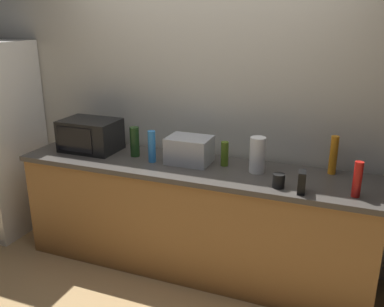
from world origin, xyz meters
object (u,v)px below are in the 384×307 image
(bottle_dish_soap, at_px, (333,155))
(mug_black, at_px, (279,181))
(bottle_spray_cleaner, at_px, (152,147))
(bottle_hot_sauce, at_px, (357,179))
(bottle_olive_oil, at_px, (225,154))
(microwave, at_px, (90,135))
(cordless_phone, at_px, (302,182))
(bottle_wine, at_px, (135,142))
(paper_towel_roll, at_px, (257,155))
(toaster_oven, at_px, (189,150))

(bottle_dish_soap, relative_size, mug_black, 2.95)
(bottle_spray_cleaner, height_order, mug_black, bottle_spray_cleaner)
(bottle_dish_soap, distance_m, bottle_hot_sauce, 0.41)
(bottle_olive_oil, bearing_deg, microwave, -177.70)
(bottle_olive_oil, height_order, bottle_hot_sauce, bottle_hot_sauce)
(cordless_phone, distance_m, bottle_dish_soap, 0.47)
(bottle_spray_cleaner, bearing_deg, microwave, 172.90)
(bottle_dish_soap, relative_size, bottle_hot_sauce, 1.21)
(bottle_spray_cleaner, bearing_deg, bottle_wine, 158.43)
(bottle_hot_sauce, distance_m, bottle_spray_cleaner, 1.54)
(paper_towel_roll, relative_size, bottle_spray_cleaner, 1.06)
(bottle_spray_cleaner, bearing_deg, bottle_hot_sauce, -4.63)
(toaster_oven, bearing_deg, bottle_dish_soap, 8.49)
(cordless_phone, bearing_deg, bottle_dish_soap, 62.44)
(toaster_oven, bearing_deg, cordless_phone, -16.94)
(bottle_olive_oil, bearing_deg, paper_towel_roll, -9.72)
(toaster_oven, bearing_deg, mug_black, -18.19)
(bottle_hot_sauce, bearing_deg, paper_towel_roll, 163.69)
(paper_towel_roll, height_order, bottle_dish_soap, bottle_dish_soap)
(bottle_olive_oil, bearing_deg, bottle_hot_sauce, -14.52)
(paper_towel_roll, bearing_deg, bottle_hot_sauce, -16.31)
(cordless_phone, relative_size, bottle_dish_soap, 0.52)
(bottle_wine, distance_m, mug_black, 1.26)
(mug_black, bearing_deg, bottle_olive_oil, 149.05)
(toaster_oven, height_order, bottle_dish_soap, bottle_dish_soap)
(paper_towel_roll, bearing_deg, mug_black, -49.13)
(bottle_dish_soap, bearing_deg, mug_black, -128.14)
(toaster_oven, height_order, bottle_hot_sauce, bottle_hot_sauce)
(cordless_phone, relative_size, bottle_hot_sauce, 0.63)
(bottle_dish_soap, height_order, bottle_olive_oil, bottle_dish_soap)
(bottle_dish_soap, bearing_deg, bottle_spray_cleaner, -169.53)
(toaster_oven, bearing_deg, bottle_olive_oil, 7.25)
(microwave, bearing_deg, bottle_spray_cleaner, -7.10)
(cordless_phone, height_order, bottle_dish_soap, bottle_dish_soap)
(microwave, height_order, bottle_olive_oil, microwave)
(paper_towel_roll, height_order, bottle_hot_sauce, paper_towel_roll)
(paper_towel_roll, relative_size, bottle_dish_soap, 0.93)
(bottle_dish_soap, bearing_deg, bottle_olive_oil, -171.08)
(microwave, distance_m, bottle_dish_soap, 2.00)
(bottle_wine, height_order, bottle_hot_sauce, bottle_wine)
(bottle_wine, xyz_separation_m, bottle_spray_cleaner, (0.20, -0.08, 0.00))
(microwave, relative_size, bottle_wine, 1.94)
(microwave, height_order, mug_black, microwave)
(cordless_phone, relative_size, bottle_wine, 0.61)
(bottle_dish_soap, height_order, bottle_spray_cleaner, bottle_dish_soap)
(bottle_hot_sauce, xyz_separation_m, bottle_spray_cleaner, (-1.53, 0.12, 0.01))
(paper_towel_roll, height_order, mug_black, paper_towel_roll)
(bottle_wine, relative_size, bottle_hot_sauce, 1.03)
(microwave, distance_m, cordless_phone, 1.84)
(cordless_phone, relative_size, bottle_spray_cleaner, 0.59)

